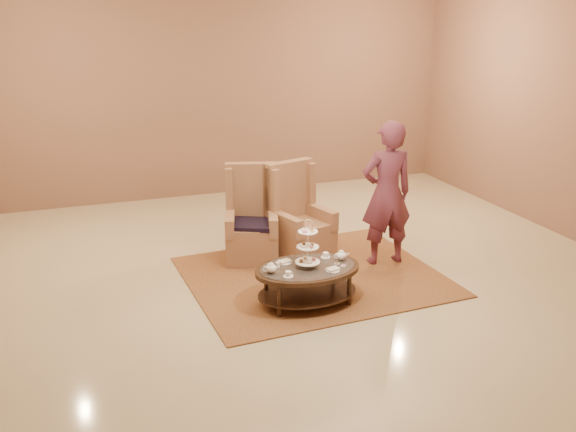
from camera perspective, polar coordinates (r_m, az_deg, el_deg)
name	(u,v)px	position (r m, az deg, el deg)	size (l,w,h in m)	color
ground	(302,286)	(7.35, 1.21, -6.23)	(8.00, 8.00, 0.00)	#C4B692
ceiling	(302,286)	(7.35, 1.21, -6.23)	(8.00, 8.00, 0.02)	silver
wall_back	(214,89)	(10.59, -6.56, 11.18)	(8.00, 0.04, 3.50)	#885F4A
rug	(313,276)	(7.58, 2.27, -5.38)	(2.98, 2.53, 0.02)	olive
tea_table	(307,274)	(6.80, 1.74, -5.14)	(1.15, 0.81, 0.95)	black
armchair_left	(252,227)	(8.02, -3.24, -1.00)	(0.80, 0.81, 1.18)	#9D6B49
armchair_right	(298,226)	(8.06, 0.86, -0.86)	(0.80, 0.82, 1.20)	#9D6B49
person	(387,194)	(7.78, 8.77, 1.96)	(0.67, 0.46, 1.78)	#602939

